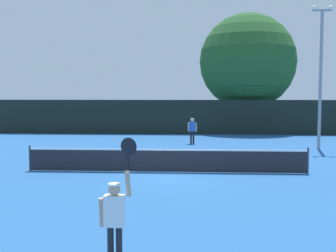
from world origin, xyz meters
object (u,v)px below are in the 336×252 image
player_serving (115,212)px  player_receiving (192,128)px  tennis_ball (185,167)px  parked_car_near (105,119)px  large_tree (248,62)px  parked_car_far (245,120)px  light_pole (321,68)px  parked_car_mid (145,119)px

player_serving → player_receiving: (1.42, 19.45, -0.04)m
player_serving → tennis_ball: size_ratio=35.56×
player_serving → parked_car_near: player_serving is taller
large_tree → tennis_ball: bearing=-105.1°
player_receiving → tennis_ball: bearing=88.0°
player_receiving → parked_car_far: size_ratio=0.38×
tennis_ball → player_serving: bearing=-96.1°
player_serving → large_tree: bearing=78.1°
player_receiving → large_tree: size_ratio=0.16×
tennis_ball → light_pole: size_ratio=0.01×
player_serving → parked_car_far: size_ratio=0.56×
large_tree → parked_car_far: large_tree is taller
player_receiving → parked_car_far: 13.19m
player_serving → parked_car_mid: 33.79m
parked_car_far → light_pole: bearing=-84.5°
player_serving → player_receiving: player_serving is taller
large_tree → parked_car_far: 5.75m
light_pole → parked_car_far: 15.28m
player_serving → tennis_ball: (1.11, 10.51, -1.01)m
tennis_ball → parked_car_mid: 23.54m
player_serving → light_pole: 19.58m
player_receiving → parked_car_near: parked_car_near is taller
tennis_ball → large_tree: bearing=74.9°
player_receiving → light_pole: bearing=162.4°
player_serving → large_tree: 30.43m
parked_car_far → parked_car_near: bearing=168.7°
player_receiving → tennis_ball: size_ratio=24.31×
light_pole → parked_car_near: (-16.07, 16.30, -3.91)m
player_serving → player_receiving: bearing=85.8°
player_receiving → large_tree: bearing=-115.8°
parked_car_far → player_serving: bearing=-105.4°
light_pole → parked_car_near: light_pole is taller
light_pole → large_tree: size_ratio=0.81×
tennis_ball → parked_car_mid: size_ratio=0.02×
tennis_ball → parked_car_near: size_ratio=0.02×
parked_car_mid → large_tree: bearing=-25.9°
player_receiving → light_pole: (7.37, -2.33, 3.68)m
parked_car_far → parked_car_mid: bearing=164.5°
tennis_ball → parked_car_far: bearing=76.1°
parked_car_mid → parked_car_far: 9.79m
player_serving → tennis_ball: bearing=83.9°
player_serving → parked_car_near: 34.20m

